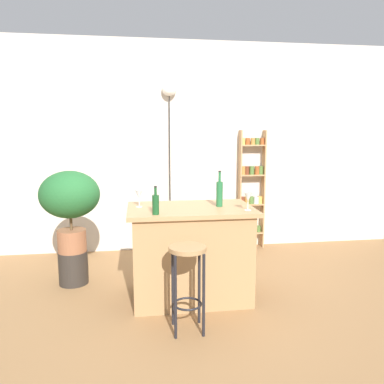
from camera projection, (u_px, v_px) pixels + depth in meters
ground at (195, 311)px, 3.39m from camera, size 12.00×12.00×0.00m
back_wall at (174, 148)px, 5.08m from camera, size 6.40×0.10×2.80m
kitchen_counter at (191, 252)px, 3.61m from camera, size 1.19×0.76×0.90m
bar_stool at (188, 270)px, 2.98m from camera, size 0.30×0.30×0.71m
spice_shelf at (252, 187)px, 5.18m from camera, size 0.36×0.13×1.64m
plant_stool at (73, 267)px, 3.98m from camera, size 0.30×0.30×0.35m
potted_plant at (70, 200)px, 3.87m from camera, size 0.62×0.55×0.86m
bottle_sauce_amber at (156, 204)px, 3.22m from camera, size 0.06×0.06×0.25m
bottle_soda_blue at (219, 193)px, 3.57m from camera, size 0.06×0.06×0.34m
wine_glass_left at (139, 195)px, 3.54m from camera, size 0.07×0.07×0.16m
wine_glass_center at (248, 198)px, 3.39m from camera, size 0.07×0.07×0.16m
pendant_globe_light at (169, 92)px, 4.85m from camera, size 0.19×0.19×2.26m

